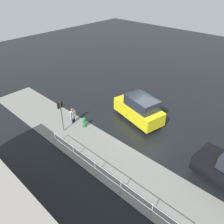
{
  "coord_description": "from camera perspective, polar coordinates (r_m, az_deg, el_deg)",
  "views": [
    {
      "loc": [
        -6.82,
        11.1,
        9.58
      ],
      "look_at": [
        2.18,
        1.34,
        0.9
      ],
      "focal_mm": 35.0,
      "sensor_mm": 36.0,
      "label": 1
    }
  ],
  "objects": [
    {
      "name": "ground_plane",
      "position": [
        16.17,
        8.93,
        -3.63
      ],
      "size": [
        60.0,
        60.0,
        0.0
      ],
      "primitive_type": "plane",
      "color": "black"
    },
    {
      "name": "moving_hatchback",
      "position": [
        16.11,
        7.12,
        0.82
      ],
      "size": [
        4.18,
        2.53,
        2.06
      ],
      "color": "yellow",
      "rests_on": "ground"
    },
    {
      "name": "metal_railing",
      "position": [
        11.67,
        -1.24,
        -16.23
      ],
      "size": [
        9.22,
        0.04,
        1.05
      ],
      "color": "#B7BABF",
      "rests_on": "ground"
    },
    {
      "name": "fire_hydrant",
      "position": [
        15.8,
        -7.24,
        -2.67
      ],
      "size": [
        0.42,
        0.31,
        0.8
      ],
      "color": "#197A2D",
      "rests_on": "ground"
    },
    {
      "name": "kerb_strip",
      "position": [
        13.62,
        -1.46,
        -11.41
      ],
      "size": [
        24.0,
        3.2,
        0.04
      ],
      "primitive_type": "cube",
      "color": "slate",
      "rests_on": "ground"
    },
    {
      "name": "sign_post",
      "position": [
        14.97,
        -13.12,
        -0.12
      ],
      "size": [
        0.07,
        0.44,
        2.4
      ],
      "color": "#4C4C51",
      "rests_on": "ground"
    },
    {
      "name": "pedestrian",
      "position": [
        16.19,
        -10.18,
        -0.76
      ],
      "size": [
        0.31,
        0.56,
        1.22
      ],
      "color": "silver",
      "rests_on": "ground"
    }
  ]
}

